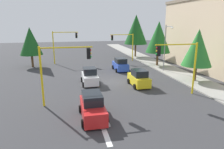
% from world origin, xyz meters
% --- Properties ---
extents(ground_plane, '(120.00, 120.00, 0.00)m').
position_xyz_m(ground_plane, '(0.00, 0.00, 0.00)').
color(ground_plane, '#353538').
extents(sidewalk_kerb, '(80.00, 4.00, 0.15)m').
position_xyz_m(sidewalk_kerb, '(-5.00, 10.50, 0.07)').
color(sidewalk_kerb, gray).
rests_on(sidewalk_kerb, ground).
extents(lane_arrow_near, '(2.40, 1.10, 1.10)m').
position_xyz_m(lane_arrow_near, '(11.51, -3.00, 0.01)').
color(lane_arrow_near, silver).
rests_on(lane_arrow_near, ground).
extents(apartment_block, '(21.09, 9.30, 11.18)m').
position_xyz_m(apartment_block, '(-3.29, 18.50, 5.60)').
color(apartment_block, beige).
rests_on(apartment_block, ground).
extents(traffic_signal_near_right, '(0.36, 4.59, 5.36)m').
position_xyz_m(traffic_signal_near_right, '(6.00, -5.65, 3.81)').
color(traffic_signal_near_right, yellow).
rests_on(traffic_signal_near_right, ground).
extents(traffic_signal_far_left, '(0.36, 4.59, 5.27)m').
position_xyz_m(traffic_signal_far_left, '(-14.00, 5.63, 3.75)').
color(traffic_signal_far_left, yellow).
rests_on(traffic_signal_far_left, ground).
extents(traffic_signal_near_left, '(0.36, 4.59, 5.38)m').
position_xyz_m(traffic_signal_near_left, '(6.00, 5.65, 3.82)').
color(traffic_signal_near_left, yellow).
rests_on(traffic_signal_near_left, ground).
extents(traffic_signal_far_right, '(0.36, 4.59, 5.83)m').
position_xyz_m(traffic_signal_far_right, '(-14.00, -5.72, 4.11)').
color(traffic_signal_far_right, yellow).
rests_on(traffic_signal_far_right, ground).
extents(street_lamp_curbside, '(2.15, 0.28, 7.00)m').
position_xyz_m(street_lamp_curbside, '(-3.61, 9.20, 4.35)').
color(street_lamp_curbside, slate).
rests_on(street_lamp_curbside, ground).
extents(tree_roadside_mid, '(4.15, 4.15, 7.57)m').
position_xyz_m(tree_roadside_mid, '(-8.00, 10.00, 4.97)').
color(tree_roadside_mid, brown).
rests_on(tree_roadside_mid, ground).
extents(tree_roadside_near, '(3.63, 3.63, 6.60)m').
position_xyz_m(tree_roadside_near, '(2.00, 10.50, 4.32)').
color(tree_roadside_near, brown).
rests_on(tree_roadside_near, ground).
extents(tree_opposite_side, '(3.65, 3.65, 6.65)m').
position_xyz_m(tree_opposite_side, '(-12.00, -11.00, 4.35)').
color(tree_opposite_side, brown).
rests_on(tree_opposite_side, ground).
extents(tree_roadside_far, '(4.92, 4.92, 9.02)m').
position_xyz_m(tree_roadside_far, '(-18.00, 9.50, 5.93)').
color(tree_roadside_far, brown).
rests_on(tree_roadside_far, ground).
extents(car_white, '(3.66, 2.06, 1.98)m').
position_xyz_m(car_white, '(0.04, -2.64, 0.90)').
color(car_white, white).
rests_on(car_white, ground).
extents(car_blue, '(3.93, 2.08, 1.98)m').
position_xyz_m(car_blue, '(-6.16, 2.90, 0.90)').
color(car_blue, blue).
rests_on(car_blue, ground).
extents(car_red, '(4.20, 1.99, 1.98)m').
position_xyz_m(car_red, '(9.29, -3.52, 0.90)').
color(car_red, red).
rests_on(car_red, ground).
extents(car_yellow, '(3.71, 2.00, 1.98)m').
position_xyz_m(car_yellow, '(2.14, 2.93, 0.90)').
color(car_yellow, yellow).
rests_on(car_yellow, ground).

